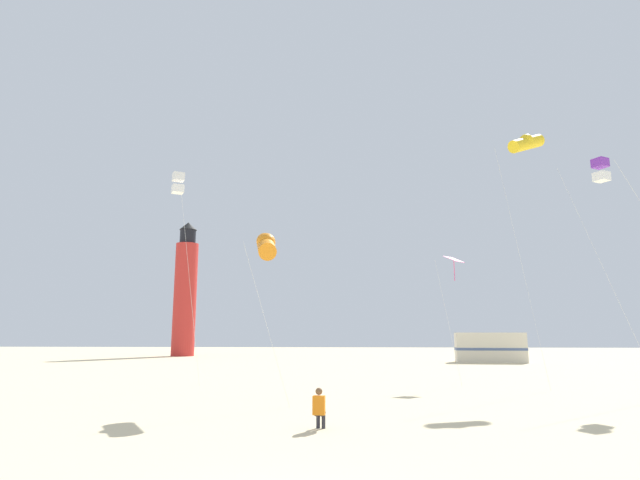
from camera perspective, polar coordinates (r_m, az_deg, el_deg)
kite_flyer_standing at (r=15.37m, az=-0.07°, el=-17.98°), size 0.36×0.53×1.16m
kite_tube_orange at (r=20.89m, az=-5.97°, el=-0.57°), size 1.82×2.59×6.88m
kite_diamond_rainbow at (r=29.65m, az=14.52°, el=-2.52°), size 1.65×1.65×6.96m
kite_box_white at (r=29.80m, az=-15.38°, el=6.03°), size 1.90×2.09×11.46m
kite_box_violet at (r=28.95m, az=28.57°, el=6.76°), size 2.79×2.70×11.14m
kite_tube_gold at (r=31.02m, az=21.81°, el=9.91°), size 2.88×2.66×13.71m
lighthouse_distant at (r=67.25m, az=-14.65°, el=-5.59°), size 2.80×2.80×16.80m
rv_van_cream at (r=52.94m, az=18.25°, el=-11.21°), size 6.62×2.89×2.80m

